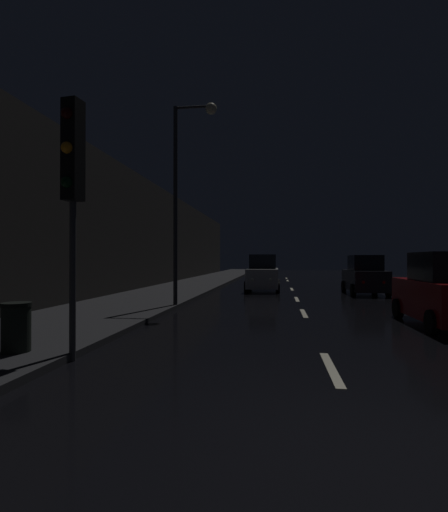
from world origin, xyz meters
The scene contains 10 objects.
ground centered at (0.00, 24.50, -0.01)m, with size 26.24×84.00×0.02m, color black.
sidewalk_left centered at (-6.92, 24.50, 0.07)m, with size 4.40×84.00×0.15m, color #28282B.
building_facade_left centered at (-9.52, 21.00, 3.51)m, with size 0.80×63.00×7.02m, color #2D2B28.
lane_centerline centered at (0.00, 19.45, 0.01)m, with size 0.16×35.06×0.01m.
traffic_light_near_left centered at (-4.72, 2.87, 3.56)m, with size 0.34×0.47×4.90m.
streetlamp_overhead centered at (-4.39, 10.78, 5.16)m, with size 1.70×0.44×7.89m.
trash_bin_curbside centered at (-5.82, 2.83, 0.62)m, with size 0.55×0.55×0.93m.
car_approaching_headlights centered at (-1.77, 19.88, 1.00)m, with size 2.01×4.34×2.19m.
car_parked_right_far centered at (3.82, 18.34, 0.97)m, with size 1.95×4.22×2.13m.
car_parked_right_near centered at (3.82, 7.94, 0.96)m, with size 1.93×4.18×2.11m.
Camera 1 is at (-0.93, -4.03, 1.90)m, focal length 27.66 mm.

